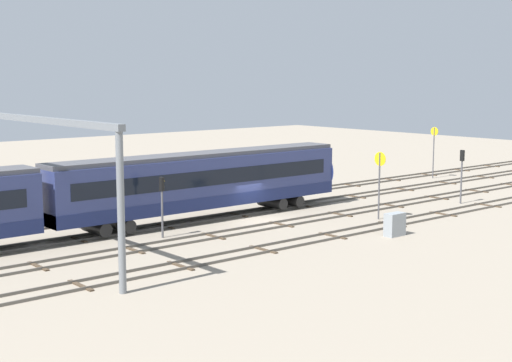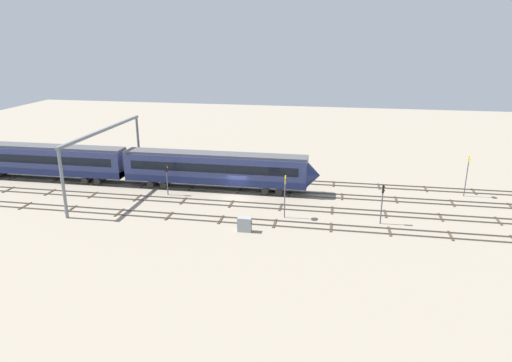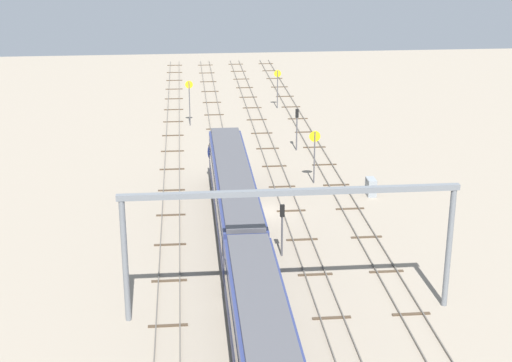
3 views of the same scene
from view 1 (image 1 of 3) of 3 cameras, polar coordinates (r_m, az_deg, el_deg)
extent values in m
plane|color=gray|center=(54.18, 0.19, -3.00)|extent=(154.51, 154.51, 0.00)
cube|color=#59544C|center=(48.35, 6.55, -4.30)|extent=(138.51, 0.07, 0.16)
cube|color=#59544C|center=(49.32, 5.33, -4.04)|extent=(138.51, 0.07, 0.16)
cube|color=#473828|center=(38.25, -13.33, -7.83)|extent=(0.24, 2.40, 0.08)
cube|color=#473828|center=(41.20, -5.82, -6.51)|extent=(0.24, 2.40, 0.08)
cube|color=#473828|center=(44.78, 0.57, -5.29)|extent=(0.24, 2.40, 0.08)
cube|color=#473828|center=(48.84, 5.93, -4.21)|extent=(0.24, 2.40, 0.08)
cube|color=#473828|center=(53.27, 10.42, -3.28)|extent=(0.24, 2.40, 0.08)
cube|color=#473828|center=(57.99, 14.20, -2.48)|extent=(0.24, 2.40, 0.08)
cube|color=#473828|center=(62.94, 17.39, -1.79)|extent=(0.24, 2.40, 0.08)
cube|color=#59544C|center=(51.81, 2.51, -3.43)|extent=(138.51, 0.07, 0.16)
cube|color=#59544C|center=(52.85, 1.45, -3.19)|extent=(138.51, 0.07, 0.16)
cube|color=#473828|center=(42.62, -16.41, -6.31)|extent=(0.24, 2.40, 0.08)
cube|color=#473828|center=(45.29, -9.42, -5.25)|extent=(0.24, 2.40, 0.08)
cube|color=#473828|center=(48.57, -3.30, -4.25)|extent=(0.24, 2.40, 0.08)
cube|color=#473828|center=(52.34, 1.97, -3.35)|extent=(0.24, 2.40, 0.08)
cube|color=#473828|center=(56.50, 6.50, -2.56)|extent=(0.24, 2.40, 0.08)
cube|color=#473828|center=(60.97, 10.38, -1.86)|extent=(0.24, 2.40, 0.08)
cube|color=#473828|center=(65.69, 13.72, -1.26)|extent=(0.24, 2.40, 0.08)
cube|color=#473828|center=(70.60, 16.59, -0.73)|extent=(0.24, 2.40, 0.08)
cube|color=#473828|center=(75.68, 19.09, -0.27)|extent=(0.24, 2.40, 0.08)
cube|color=#59544C|center=(55.51, -1.00, -2.65)|extent=(138.51, 0.07, 0.16)
cube|color=#59544C|center=(56.61, -1.92, -2.45)|extent=(138.51, 0.07, 0.16)
cube|color=#473828|center=(49.04, -13.59, -4.35)|extent=(0.24, 2.40, 0.08)
cube|color=#473828|center=(52.25, -7.11, -3.43)|extent=(0.24, 2.40, 0.08)
cube|color=#473828|center=(56.06, -1.47, -2.59)|extent=(0.24, 2.40, 0.08)
cube|color=#473828|center=(60.35, 3.42, -1.84)|extent=(0.24, 2.40, 0.08)
cube|color=#473828|center=(65.03, 7.62, -1.19)|extent=(0.24, 2.40, 0.08)
cube|color=#473828|center=(70.02, 11.24, -0.62)|extent=(0.24, 2.40, 0.08)
cube|color=#473828|center=(75.25, 14.37, -0.13)|extent=(0.24, 2.40, 0.08)
cube|color=#473828|center=(80.69, 17.08, 0.30)|extent=(0.24, 2.40, 0.08)
cube|color=#59544C|center=(59.39, -4.06, -1.97)|extent=(138.51, 0.07, 0.16)
cube|color=#59544C|center=(60.54, -4.86, -1.79)|extent=(138.51, 0.07, 0.16)
cube|color=#473828|center=(53.93, -14.90, -3.28)|extent=(0.24, 2.40, 0.08)
cube|color=#473828|center=(56.71, -9.40, -2.57)|extent=(0.24, 2.40, 0.08)
cube|color=#473828|center=(59.97, -4.46, -1.92)|extent=(0.24, 2.40, 0.08)
cube|color=#473828|center=(63.63, -0.07, -1.32)|extent=(0.24, 2.40, 0.08)
cube|color=#473828|center=(67.63, 3.83, -0.78)|extent=(0.24, 2.40, 0.08)
cube|color=#473828|center=(71.92, 7.27, -0.31)|extent=(0.24, 2.40, 0.08)
cube|color=#473828|center=(76.44, 10.32, 0.12)|extent=(0.24, 2.40, 0.08)
cube|color=#473828|center=(81.15, 13.02, 0.49)|extent=(0.24, 2.40, 0.08)
cube|color=#473828|center=(86.03, 15.42, 0.82)|extent=(0.24, 2.40, 0.08)
cube|color=#473828|center=(91.04, 17.56, 1.12)|extent=(0.24, 2.40, 0.08)
cube|color=navy|center=(53.65, -4.18, -0.03)|extent=(24.00, 2.90, 3.60)
cube|color=navy|center=(53.86, -4.17, -1.46)|extent=(24.00, 2.94, 0.90)
cube|color=#4C4C51|center=(53.42, -4.20, 2.04)|extent=(24.00, 2.50, 0.30)
cube|color=black|center=(52.43, -3.24, 0.26)|extent=(22.00, 0.04, 1.10)
cube|color=black|center=(54.77, -5.09, 0.57)|extent=(22.00, 0.04, 1.10)
cylinder|color=black|center=(49.53, -12.21, -3.51)|extent=(0.90, 2.70, 0.90)
cylinder|color=black|center=(50.38, -10.40, -3.26)|extent=(0.90, 2.70, 0.90)
cylinder|color=black|center=(58.21, 1.24, -1.63)|extent=(0.90, 2.70, 0.90)
cylinder|color=black|center=(59.40, 2.54, -1.44)|extent=(0.90, 2.70, 0.90)
cone|color=navy|center=(62.02, 5.41, 0.87)|extent=(1.60, 3.24, 3.24)
cylinder|color=slate|center=(35.77, -10.34, -2.48)|extent=(0.36, 0.36, 7.81)
cube|color=slate|center=(44.11, -16.96, 4.60)|extent=(0.40, 20.40, 0.35)
cylinder|color=#4C4C51|center=(78.31, 13.49, 2.11)|extent=(0.12, 0.12, 5.23)
cylinder|color=yellow|center=(78.15, 13.56, 3.73)|extent=(0.05, 0.88, 0.88)
cube|color=black|center=(78.18, 13.58, 3.73)|extent=(0.02, 0.40, 0.12)
cylinder|color=#4C4C51|center=(54.71, 9.45, -0.40)|extent=(0.12, 0.12, 4.91)
cylinder|color=yellow|center=(54.49, 9.53, 1.68)|extent=(0.05, 1.02, 1.02)
cube|color=black|center=(54.51, 9.55, 1.69)|extent=(0.02, 0.46, 0.12)
cylinder|color=#4C4C51|center=(48.29, -7.22, -2.57)|extent=(0.14, 0.14, 3.07)
cube|color=black|center=(47.97, -7.26, -0.24)|extent=(0.20, 0.32, 0.90)
sphere|color=yellow|center=(48.00, -7.16, 0.01)|extent=(0.20, 0.20, 0.20)
sphere|color=#262626|center=(48.06, -7.15, -0.46)|extent=(0.20, 0.20, 0.20)
cylinder|color=#4C4C51|center=(63.11, 15.51, -0.10)|extent=(0.14, 0.14, 3.54)
cube|color=black|center=(62.85, 15.58, 1.90)|extent=(0.20, 0.32, 0.90)
sphere|color=red|center=(62.92, 15.64, 2.09)|extent=(0.20, 0.20, 0.20)
sphere|color=#262626|center=(62.96, 15.63, 1.73)|extent=(0.20, 0.20, 0.20)
cube|color=gray|center=(49.43, 10.62, -3.31)|extent=(1.42, 0.74, 1.53)
cube|color=#333333|center=(49.94, 11.15, -2.94)|extent=(0.02, 0.52, 0.24)
camera|label=2|loc=(49.24, 66.38, 14.22)|focal=32.21mm
camera|label=3|loc=(54.28, -70.37, 16.88)|focal=54.07mm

